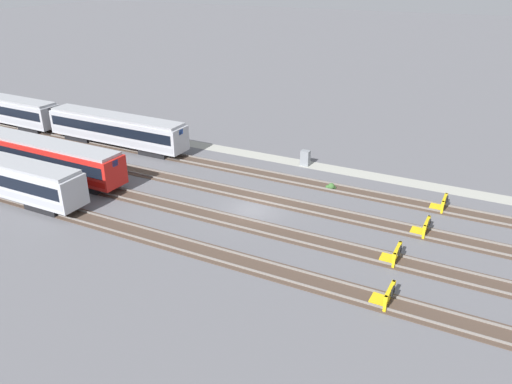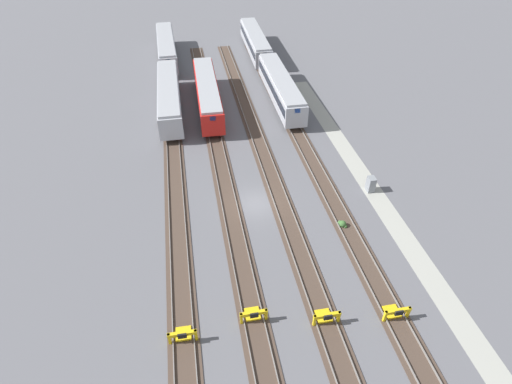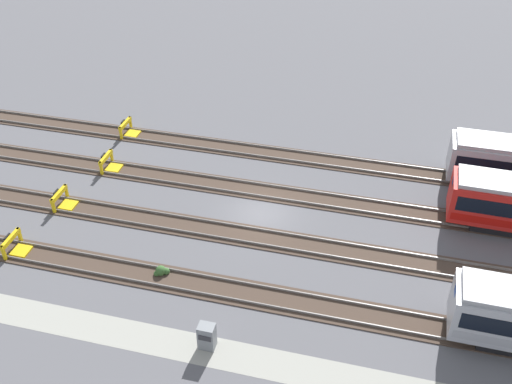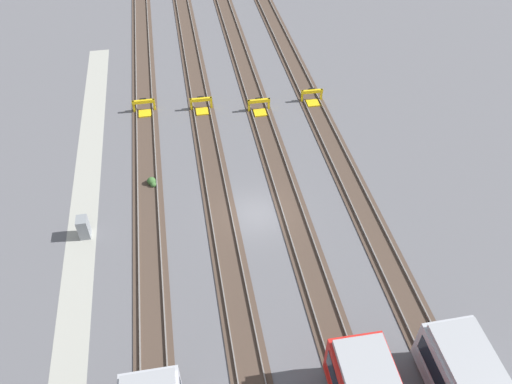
% 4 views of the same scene
% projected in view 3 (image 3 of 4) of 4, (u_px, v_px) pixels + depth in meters
% --- Properties ---
extents(ground_plane, '(400.00, 400.00, 0.00)m').
position_uv_depth(ground_plane, '(261.00, 214.00, 41.47)').
color(ground_plane, '#5B5B60').
extents(service_walkway, '(54.00, 2.00, 0.01)m').
position_uv_depth(service_walkway, '(208.00, 351.00, 32.03)').
color(service_walkway, '#9E9E93').
rests_on(service_walkway, ground).
extents(rail_track_nearest, '(90.00, 2.24, 0.21)m').
position_uv_depth(rail_track_nearest, '(231.00, 290.00, 35.55)').
color(rail_track_nearest, '#47382D').
rests_on(rail_track_nearest, ground).
extents(rail_track_near_inner, '(90.00, 2.24, 0.21)m').
position_uv_depth(rail_track_near_inner, '(252.00, 236.00, 39.48)').
color(rail_track_near_inner, '#47382D').
rests_on(rail_track_near_inner, ground).
extents(rail_track_middle, '(90.00, 2.24, 0.21)m').
position_uv_depth(rail_track_middle, '(270.00, 192.00, 43.41)').
color(rail_track_middle, '#47382D').
rests_on(rail_track_middle, ground).
extents(rail_track_far_inner, '(90.00, 2.24, 0.21)m').
position_uv_depth(rail_track_far_inner, '(284.00, 155.00, 47.34)').
color(rail_track_far_inner, '#47382D').
rests_on(rail_track_far_inner, ground).
extents(bumper_stop_nearest_track, '(1.34, 2.00, 1.22)m').
position_uv_depth(bumper_stop_nearest_track, '(15.00, 245.00, 38.06)').
color(bumper_stop_nearest_track, gold).
rests_on(bumper_stop_nearest_track, ground).
extents(bumper_stop_near_inner_track, '(1.35, 2.00, 1.22)m').
position_uv_depth(bumper_stop_near_inner_track, '(63.00, 200.00, 41.87)').
color(bumper_stop_near_inner_track, gold).
rests_on(bumper_stop_near_inner_track, ground).
extents(bumper_stop_middle_track, '(1.34, 2.00, 1.22)m').
position_uv_depth(bumper_stop_middle_track, '(110.00, 163.00, 45.58)').
color(bumper_stop_middle_track, gold).
rests_on(bumper_stop_middle_track, ground).
extents(bumper_stop_far_inner_track, '(1.36, 2.01, 1.22)m').
position_uv_depth(bumper_stop_far_inner_track, '(128.00, 129.00, 49.64)').
color(bumper_stop_far_inner_track, gold).
rests_on(bumper_stop_far_inner_track, ground).
extents(electrical_cabinet, '(0.90, 0.73, 1.60)m').
position_uv_depth(electrical_cabinet, '(207.00, 336.00, 31.82)').
color(electrical_cabinet, gray).
rests_on(electrical_cabinet, ground).
extents(weed_clump, '(0.92, 0.70, 0.64)m').
position_uv_depth(weed_clump, '(161.00, 271.00, 36.57)').
color(weed_clump, '#38602D').
rests_on(weed_clump, ground).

